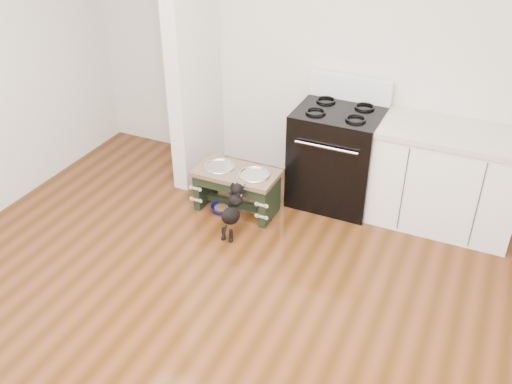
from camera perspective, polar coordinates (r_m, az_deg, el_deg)
name	(u,v)px	position (r m, az deg, el deg)	size (l,w,h in m)	color
ground	(200,344)	(4.08, -5.58, -14.86)	(5.00, 5.00, 0.00)	#42250B
room_shell	(185,131)	(3.10, -7.12, 6.07)	(5.00, 5.00, 5.00)	silver
partition_wall	(193,43)	(5.45, -6.28, 14.57)	(0.15, 0.80, 2.70)	silver
oven_range	(337,155)	(5.31, 8.07, 3.72)	(0.76, 0.69, 1.14)	black
cabinet_run	(446,179)	(5.19, 18.44, 1.28)	(1.24, 0.64, 0.91)	white
dog_feeder	(236,183)	(5.18, -1.97, 0.94)	(0.75, 0.40, 0.43)	black
puppy	(233,209)	(4.89, -2.35, -1.73)	(0.13, 0.39, 0.46)	black
floor_bowl	(222,209)	(5.30, -3.47, -1.67)	(0.23, 0.23, 0.06)	#0E0D5B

